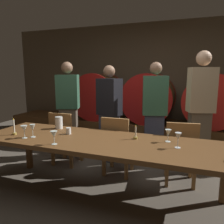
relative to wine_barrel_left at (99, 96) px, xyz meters
The scene contains 23 objects.
ground_plane 2.61m from the wine_barrel_left, 61.97° to the right, with size 9.28×9.28×0.00m, color #4C443A.
back_wall 1.30m from the wine_barrel_left, 25.83° to the left, with size 7.13×0.24×2.58m, color brown.
barrel_shelf 1.36m from the wine_barrel_left, ahead, with size 6.42×0.90×0.49m, color brown.
wine_barrel_left is the anchor object (origin of this frame).
wine_barrel_center 1.12m from the wine_barrel_left, ahead, with size 1.01×0.79×1.01m.
wine_barrel_right 2.27m from the wine_barrel_left, ahead, with size 1.01×0.79×1.01m.
dining_table 2.46m from the wine_barrel_left, 66.45° to the right, with size 2.93×0.90×0.73m.
chair_left 1.61m from the wine_barrel_left, 88.15° to the right, with size 0.40×0.40×0.88m.
chair_center 1.93m from the wine_barrel_left, 58.55° to the right, with size 0.40×0.40×0.88m.
chair_right 2.49m from the wine_barrel_left, 40.33° to the right, with size 0.45×0.45×0.88m.
guest_far_left 1.11m from the wine_barrel_left, 96.81° to the right, with size 0.44×0.35×1.69m.
guest_center_left 1.31m from the wine_barrel_left, 59.05° to the right, with size 0.44×0.35×1.62m.
guest_center_right 1.74m from the wine_barrel_left, 35.99° to the right, with size 0.43×0.33×1.66m.
guest_far_right 2.29m from the wine_barrel_left, 24.65° to the right, with size 0.44×0.35×1.82m.
candle_left 2.42m from the wine_barrel_left, 92.81° to the right, with size 0.05×0.05×0.22m.
candle_right 2.47m from the wine_barrel_left, 56.46° to the right, with size 0.05×0.05×0.18m.
pitcher 1.96m from the wine_barrel_left, 83.31° to the right, with size 0.10×0.10×0.17m.
wine_glass_far_left 2.49m from the wine_barrel_left, 87.54° to the right, with size 0.08×0.08×0.15m.
wine_glass_left 2.42m from the wine_barrel_left, 85.89° to the right, with size 0.07×0.07×0.16m.
wine_glass_center 2.63m from the wine_barrel_left, 77.26° to the right, with size 0.08×0.08×0.15m.
wine_glass_right 2.67m from the wine_barrel_left, 49.56° to the right, with size 0.07×0.07×0.14m.
wine_glass_far_right 2.89m from the wine_barrel_left, 50.06° to the right, with size 0.07×0.07×0.16m.
cup_left 2.21m from the wine_barrel_left, 76.72° to the right, with size 0.06×0.06×0.08m, color white.
Camera 1 is at (0.84, -2.37, 1.49)m, focal length 35.44 mm.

